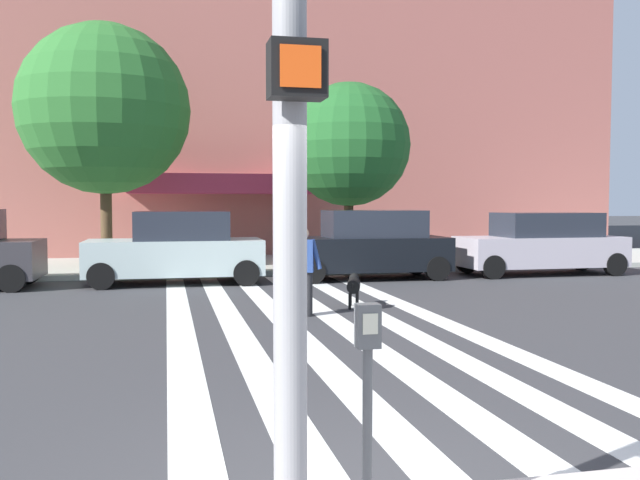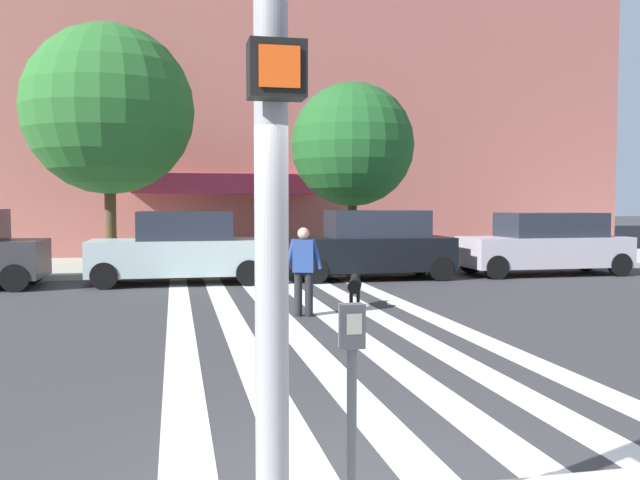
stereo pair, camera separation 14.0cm
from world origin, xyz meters
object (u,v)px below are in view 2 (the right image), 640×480
at_px(parked_car_behind_first, 180,249).
at_px(parked_car_fourth_in_line, 546,244).
at_px(street_tree_middle, 352,145).
at_px(dog_on_leash, 355,285).
at_px(street_tree_nearest, 109,110).
at_px(parked_car_third_in_line, 372,245).
at_px(parking_meter_curbside, 352,385).
at_px(pedestrian_dog_walker, 304,266).

height_order(parked_car_behind_first, parked_car_fourth_in_line, parked_car_behind_first).
height_order(street_tree_middle, dog_on_leash, street_tree_middle).
relative_size(street_tree_middle, dog_on_leash, 5.23).
xyz_separation_m(parked_car_behind_first, street_tree_nearest, (-2.00, 3.29, 3.93)).
bearing_deg(parked_car_third_in_line, dog_on_leash, -110.28).
relative_size(parking_meter_curbside, dog_on_leash, 1.26).
relative_size(parked_car_third_in_line, dog_on_leash, 4.08).
height_order(street_tree_nearest, street_tree_middle, street_tree_nearest).
bearing_deg(street_tree_nearest, street_tree_middle, -6.06).
relative_size(parked_car_third_in_line, pedestrian_dog_walker, 2.68).
bearing_deg(pedestrian_dog_walker, dog_on_leash, 34.94).
height_order(parked_car_behind_first, dog_on_leash, parked_car_behind_first).
height_order(parked_car_third_in_line, pedestrian_dog_walker, parked_car_third_in_line).
relative_size(pedestrian_dog_walker, dog_on_leash, 1.52).
xyz_separation_m(parking_meter_curbside, parked_car_third_in_line, (4.29, 14.13, -0.11)).
bearing_deg(parked_car_behind_first, dog_on_leash, -54.86).
bearing_deg(parked_car_third_in_line, parking_meter_curbside, -106.88).
distance_m(parked_car_behind_first, street_tree_nearest, 5.50).
bearing_deg(parked_car_third_in_line, street_tree_middle, 87.82).
xyz_separation_m(parked_car_third_in_line, street_tree_middle, (0.10, 2.52, 2.95)).
bearing_deg(parked_car_fourth_in_line, parked_car_third_in_line, -179.99).
relative_size(parking_meter_curbside, parked_car_third_in_line, 0.31).
relative_size(parked_car_behind_first, pedestrian_dog_walker, 2.73).
distance_m(parking_meter_curbside, parked_car_fourth_in_line, 17.04).
bearing_deg(dog_on_leash, parking_meter_curbside, -105.08).
xyz_separation_m(parked_car_third_in_line, pedestrian_dog_walker, (-2.98, -5.66, 0.00)).
relative_size(parked_car_behind_first, parked_car_third_in_line, 1.02).
height_order(parking_meter_curbside, pedestrian_dog_walker, pedestrian_dog_walker).
bearing_deg(street_tree_middle, parked_car_third_in_line, -92.18).
bearing_deg(street_tree_middle, dog_on_leash, -104.34).
xyz_separation_m(parked_car_behind_first, pedestrian_dog_walker, (2.19, -5.66, 0.03)).
height_order(parked_car_third_in_line, street_tree_nearest, street_tree_nearest).
xyz_separation_m(parked_car_behind_first, parked_car_fourth_in_line, (10.41, 0.00, -0.01)).
relative_size(street_tree_nearest, dog_on_leash, 6.68).
distance_m(parked_car_third_in_line, parked_car_fourth_in_line, 5.24).
xyz_separation_m(street_tree_middle, dog_on_leash, (-1.88, -7.34, -3.42)).
bearing_deg(parked_car_behind_first, parking_meter_curbside, -86.43).
distance_m(street_tree_nearest, pedestrian_dog_walker, 10.62).
bearing_deg(street_tree_middle, parking_meter_curbside, -104.75).
distance_m(parking_meter_curbside, dog_on_leash, 9.66).
distance_m(parked_car_behind_first, pedestrian_dog_walker, 6.06).
distance_m(pedestrian_dog_walker, dog_on_leash, 1.54).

